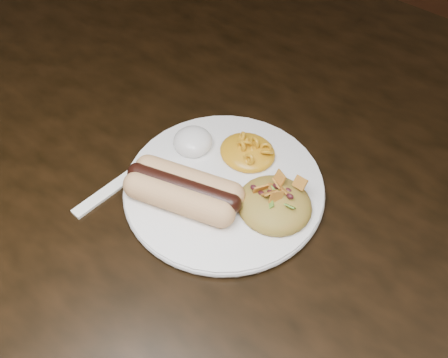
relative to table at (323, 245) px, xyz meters
The scene contains 7 objects.
table is the anchor object (origin of this frame).
plate 0.17m from the table, 149.70° to the right, with size 0.24×0.24×0.01m, color white.
hotdog 0.22m from the table, 140.82° to the right, with size 0.12×0.09×0.03m.
mac_and_cheese 0.17m from the table, behind, with size 0.07×0.06×0.03m, color orange.
sour_cream 0.22m from the table, 167.28° to the right, with size 0.05×0.05×0.03m, color silver.
taco_salad 0.14m from the table, 128.65° to the right, with size 0.09×0.08×0.04m.
fork 0.29m from the table, 145.37° to the right, with size 0.02×0.16×0.00m, color white.
Camera 1 is at (0.13, -0.38, 1.25)m, focal length 42.00 mm.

